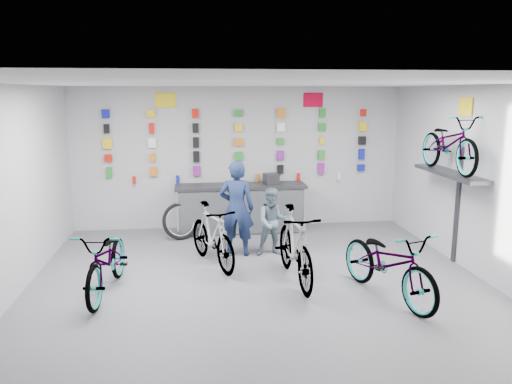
{
  "coord_description": "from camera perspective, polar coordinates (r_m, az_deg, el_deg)",
  "views": [
    {
      "loc": [
        -0.93,
        -6.57,
        2.89
      ],
      "look_at": [
        0.05,
        1.4,
        1.27
      ],
      "focal_mm": 35.0,
      "sensor_mm": 36.0,
      "label": 1
    }
  ],
  "objects": [
    {
      "name": "floor",
      "position": [
        7.23,
        0.95,
        -12.16
      ],
      "size": [
        8.0,
        8.0,
        0.0
      ],
      "primitive_type": "plane",
      "color": "#535358",
      "rests_on": "ground"
    },
    {
      "name": "ceiling",
      "position": [
        6.63,
        1.04,
        12.34
      ],
      "size": [
        8.0,
        8.0,
        0.0
      ],
      "primitive_type": "plane",
      "rotation": [
        3.14,
        0.0,
        0.0
      ],
      "color": "white",
      "rests_on": "wall_back"
    },
    {
      "name": "wall_back",
      "position": [
        10.7,
        -2.01,
        3.91
      ],
      "size": [
        7.0,
        0.0,
        7.0
      ],
      "primitive_type": "plane",
      "rotation": [
        1.57,
        0.0,
        0.0
      ],
      "color": "#B5B5B7",
      "rests_on": "floor"
    },
    {
      "name": "wall_front",
      "position": [
        3.06,
        11.92,
        -15.83
      ],
      "size": [
        7.0,
        0.0,
        7.0
      ],
      "primitive_type": "plane",
      "rotation": [
        -1.57,
        0.0,
        0.0
      ],
      "color": "#B5B5B7",
      "rests_on": "floor"
    },
    {
      "name": "wall_right",
      "position": [
        8.04,
        26.52,
        0.23
      ],
      "size": [
        0.0,
        8.0,
        8.0
      ],
      "primitive_type": "plane",
      "rotation": [
        1.57,
        0.0,
        -1.57
      ],
      "color": "#B5B5B7",
      "rests_on": "floor"
    },
    {
      "name": "counter",
      "position": [
        10.43,
        -1.74,
        -1.94
      ],
      "size": [
        2.7,
        0.66,
        1.0
      ],
      "color": "black",
      "rests_on": "floor"
    },
    {
      "name": "merch_wall",
      "position": [
        10.59,
        -2.0,
        5.43
      ],
      "size": [
        5.57,
        0.08,
        1.55
      ],
      "color": "#248B28",
      "rests_on": "wall_back"
    },
    {
      "name": "wall_bracket",
      "position": [
        8.97,
        21.4,
        1.45
      ],
      "size": [
        0.39,
        1.9,
        2.0
      ],
      "color": "#333338",
      "rests_on": "wall_right"
    },
    {
      "name": "sign_left",
      "position": [
        10.56,
        -10.31,
        10.28
      ],
      "size": [
        0.42,
        0.02,
        0.3
      ],
      "primitive_type": "cube",
      "color": "yellow",
      "rests_on": "wall_back"
    },
    {
      "name": "sign_right",
      "position": [
        10.85,
        6.55,
        10.41
      ],
      "size": [
        0.42,
        0.02,
        0.3
      ],
      "primitive_type": "cube",
      "color": "red",
      "rests_on": "wall_back"
    },
    {
      "name": "sign_side",
      "position": [
        8.94,
        22.83,
        8.97
      ],
      "size": [
        0.02,
        0.4,
        0.3
      ],
      "primitive_type": "cube",
      "color": "yellow",
      "rests_on": "wall_right"
    },
    {
      "name": "bike_left",
      "position": [
        7.58,
        -16.63,
        -7.5
      ],
      "size": [
        0.85,
        1.95,
        0.99
      ],
      "primitive_type": "imported",
      "rotation": [
        0.0,
        0.0,
        -0.1
      ],
      "color": "gray",
      "rests_on": "floor"
    },
    {
      "name": "bike_center",
      "position": [
        7.69,
        4.48,
        -6.15
      ],
      "size": [
        0.65,
        1.95,
        1.15
      ],
      "primitive_type": "imported",
      "rotation": [
        0.0,
        0.0,
        0.06
      ],
      "color": "gray",
      "rests_on": "floor"
    },
    {
      "name": "bike_right",
      "position": [
        7.34,
        14.93,
        -7.8
      ],
      "size": [
        1.26,
        2.12,
        1.05
      ],
      "primitive_type": "imported",
      "rotation": [
        0.0,
        0.0,
        0.3
      ],
      "color": "gray",
      "rests_on": "floor"
    },
    {
      "name": "bike_service",
      "position": [
        8.42,
        -5.02,
        -4.96
      ],
      "size": [
        1.09,
        1.81,
        1.05
      ],
      "primitive_type": "imported",
      "rotation": [
        0.0,
        0.0,
        0.37
      ],
      "color": "gray",
      "rests_on": "floor"
    },
    {
      "name": "bike_wall",
      "position": [
        8.86,
        21.23,
        5.2
      ],
      "size": [
        0.63,
        1.8,
        0.95
      ],
      "primitive_type": "imported",
      "color": "gray",
      "rests_on": "wall_bracket"
    },
    {
      "name": "clerk",
      "position": [
        8.86,
        -2.22,
        -1.89
      ],
      "size": [
        0.7,
        0.53,
        1.71
      ],
      "primitive_type": "imported",
      "rotation": [
        0.0,
        0.0,
        2.93
      ],
      "color": "#172448",
      "rests_on": "floor"
    },
    {
      "name": "customer",
      "position": [
        8.9,
        1.95,
        -3.44
      ],
      "size": [
        0.6,
        0.47,
        1.23
      ],
      "primitive_type": "imported",
      "rotation": [
        0.0,
        0.0,
        0.0
      ],
      "color": "slate",
      "rests_on": "floor"
    },
    {
      "name": "spare_wheel",
      "position": [
        10.07,
        -8.66,
        -3.32
      ],
      "size": [
        0.8,
        0.55,
        0.74
      ],
      "rotation": [
        0.0,
        0.0,
        0.39
      ],
      "color": "black",
      "rests_on": "floor"
    },
    {
      "name": "register",
      "position": [
        10.39,
        1.74,
        1.52
      ],
      "size": [
        0.33,
        0.35,
        0.22
      ],
      "primitive_type": "cube",
      "rotation": [
        0.0,
        0.0,
        0.18
      ],
      "color": "black",
      "rests_on": "counter"
    }
  ]
}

